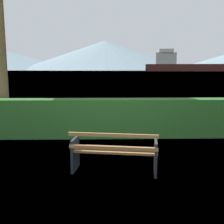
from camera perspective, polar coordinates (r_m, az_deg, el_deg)
ground_plane at (r=5.59m, az=0.56°, el=-12.53°), size 1400.00×1400.00×0.00m
water_surface at (r=312.41m, az=-1.48°, el=8.77°), size 620.00×620.00×0.00m
park_bench at (r=5.39m, az=0.49°, el=-8.54°), size 1.79×0.83×0.87m
hedge_row at (r=8.16m, az=-0.14°, el=-1.28°), size 10.36×0.61×1.17m
cargo_ship_large at (r=278.52m, az=16.98°, el=9.58°), size 111.11×32.82×21.64m
distant_hills at (r=565.72m, az=-6.17°, el=11.72°), size 982.76×432.90×57.56m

